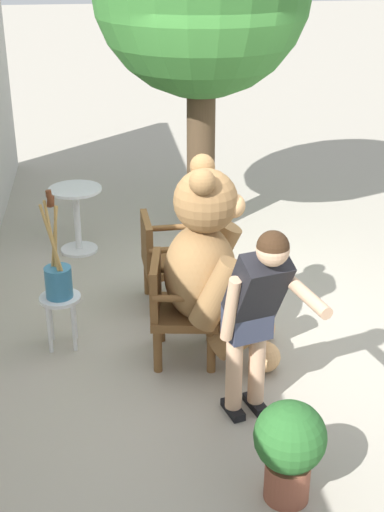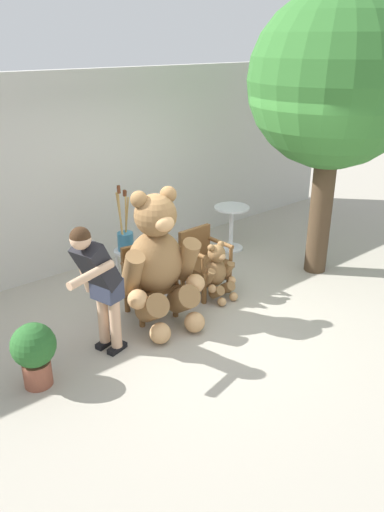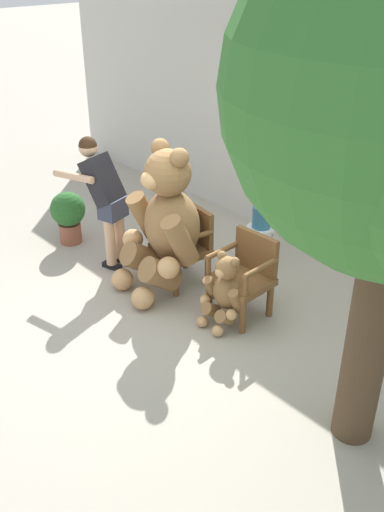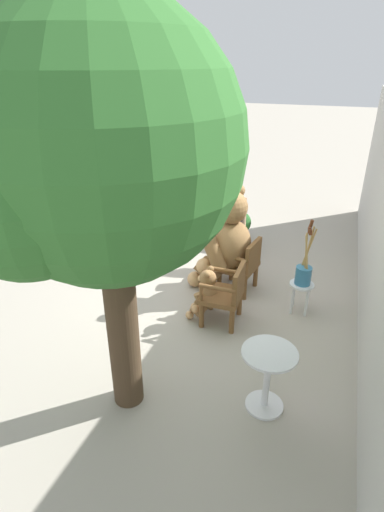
{
  "view_description": "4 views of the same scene",
  "coord_description": "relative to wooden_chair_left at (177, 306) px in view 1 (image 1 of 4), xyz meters",
  "views": [
    {
      "loc": [
        -5.4,
        1.13,
        3.19
      ],
      "look_at": [
        0.21,
        0.37,
        0.58
      ],
      "focal_mm": 50.0,
      "sensor_mm": 36.0,
      "label": 1
    },
    {
      "loc": [
        -3.57,
        -3.98,
        3.17
      ],
      "look_at": [
        -0.12,
        0.12,
        0.83
      ],
      "focal_mm": 35.0,
      "sensor_mm": 36.0,
      "label": 2
    },
    {
      "loc": [
        3.75,
        -3.14,
        3.41
      ],
      "look_at": [
        0.33,
        -0.02,
        0.84
      ],
      "focal_mm": 40.0,
      "sensor_mm": 36.0,
      "label": 3
    },
    {
      "loc": [
        4.92,
        1.76,
        3.29
      ],
      "look_at": [
        0.25,
        0.01,
        0.82
      ],
      "focal_mm": 28.0,
      "sensor_mm": 36.0,
      "label": 4
    }
  ],
  "objects": [
    {
      "name": "person_visitor",
      "position": [
        -0.91,
        -0.42,
        0.45
      ],
      "size": [
        0.75,
        0.61,
        1.53
      ],
      "color": "black",
      "rests_on": "ground"
    },
    {
      "name": "ground_plane",
      "position": [
        0.45,
        -0.58,
        -0.46
      ],
      "size": [
        60.0,
        60.0,
        0.0
      ],
      "primitive_type": "plane",
      "color": "#A8A091"
    },
    {
      "name": "round_side_table",
      "position": [
        2.22,
        0.82,
        -0.01
      ],
      "size": [
        0.56,
        0.56,
        0.72
      ],
      "color": "silver",
      "rests_on": "ground"
    },
    {
      "name": "brush_bucket",
      "position": [
        0.29,
        0.93,
        0.19
      ],
      "size": [
        0.22,
        0.22,
        0.94
      ],
      "color": "teal",
      "rests_on": "white_stool"
    },
    {
      "name": "teddy_bear_small",
      "position": [
        0.9,
        -0.28,
        -0.08
      ],
      "size": [
        0.47,
        0.44,
        0.78
      ],
      "color": "olive",
      "rests_on": "ground"
    },
    {
      "name": "wooden_chair_right",
      "position": [
        0.9,
        0.0,
        0.0
      ],
      "size": [
        0.57,
        0.54,
        0.86
      ],
      "color": "brown",
      "rests_on": "ground"
    },
    {
      "name": "wooden_chair_left",
      "position": [
        0.0,
        0.0,
        0.0
      ],
      "size": [
        0.63,
        0.6,
        0.86
      ],
      "color": "brown",
      "rests_on": "ground"
    },
    {
      "name": "white_stool",
      "position": [
        0.29,
        0.93,
        -0.11
      ],
      "size": [
        0.34,
        0.34,
        0.46
      ],
      "color": "silver",
      "rests_on": "ground"
    },
    {
      "name": "potted_plant",
      "position": [
        -1.69,
        -0.47,
        -0.07
      ],
      "size": [
        0.44,
        0.44,
        0.68
      ],
      "color": "brown",
      "rests_on": "ground"
    },
    {
      "name": "teddy_bear_large",
      "position": [
        -0.02,
        -0.27,
        0.35
      ],
      "size": [
        1.01,
        1.0,
        1.65
      ],
      "color": "olive",
      "rests_on": "ground"
    }
  ]
}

